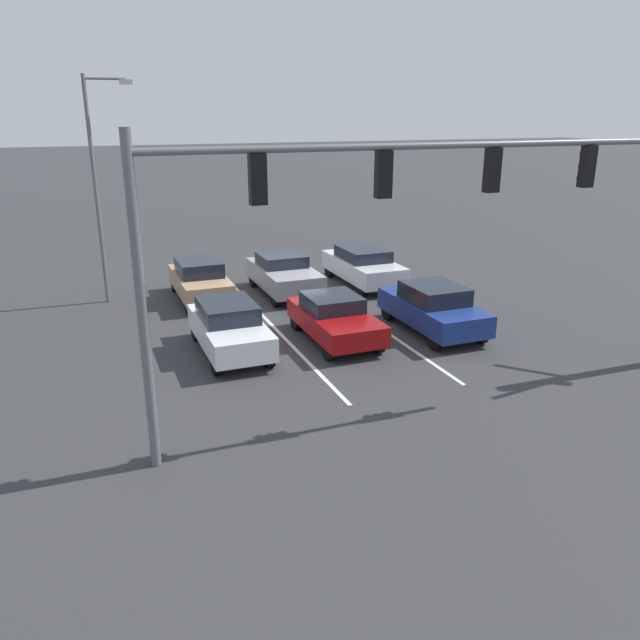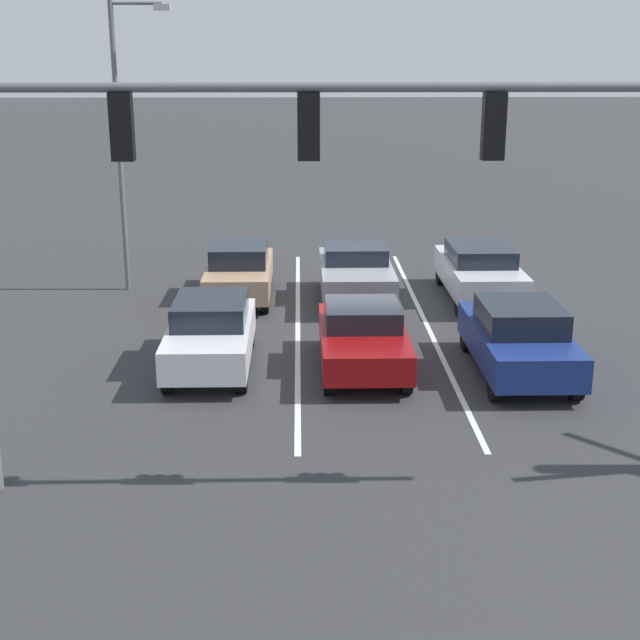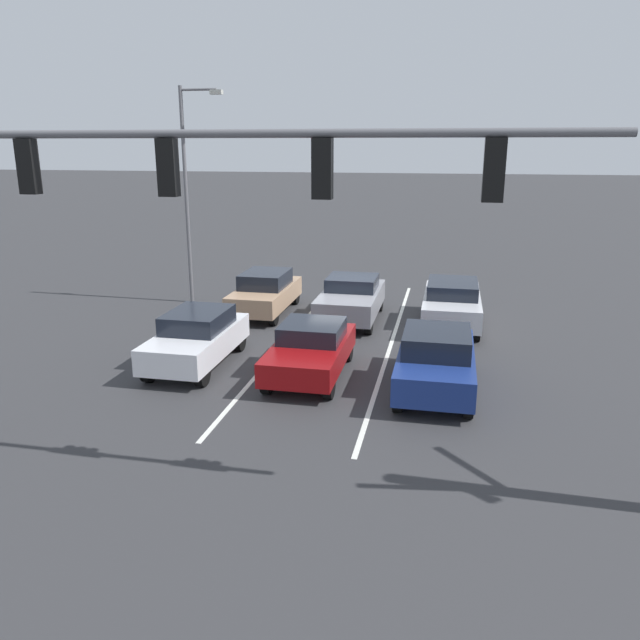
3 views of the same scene
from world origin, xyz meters
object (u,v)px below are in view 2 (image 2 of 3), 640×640
car_maroon_midlane_front (363,337)px  car_navy_leftlane_front (519,338)px  street_lamp_right_shoulder (124,129)px  car_silver_leftlane_second (480,271)px  car_gray_midlane_second (356,273)px  traffic_signal_gantry (264,166)px  car_white_rightlane_front (211,333)px  car_tan_rightlane_second (239,271)px

car_maroon_midlane_front → car_navy_leftlane_front: car_navy_leftlane_front is taller
car_maroon_midlane_front → street_lamp_right_shoulder: 10.10m
car_maroon_midlane_front → car_silver_leftlane_second: car_silver_leftlane_second is taller
car_gray_midlane_second → traffic_signal_gantry: size_ratio=0.34×
car_white_rightlane_front → traffic_signal_gantry: traffic_signal_gantry is taller
car_silver_leftlane_second → car_white_rightlane_front: bearing=38.6°
car_silver_leftlane_second → traffic_signal_gantry: 13.11m
car_white_rightlane_front → car_tan_rightlane_second: car_tan_rightlane_second is taller
car_silver_leftlane_second → car_tan_rightlane_second: size_ratio=1.08×
traffic_signal_gantry → car_white_rightlane_front: bearing=-75.5°
car_gray_midlane_second → street_lamp_right_shoulder: size_ratio=0.52×
car_navy_leftlane_front → street_lamp_right_shoulder: bearing=-37.7°
traffic_signal_gantry → car_maroon_midlane_front: bearing=-109.1°
car_tan_rightlane_second → car_gray_midlane_second: 3.25m
car_silver_leftlane_second → street_lamp_right_shoulder: bearing=-7.3°
car_navy_leftlane_front → car_silver_leftlane_second: car_navy_leftlane_front is taller
car_navy_leftlane_front → car_tan_rightlane_second: car_navy_leftlane_front is taller
car_silver_leftlane_second → traffic_signal_gantry: (5.52, 11.10, 4.25)m
car_maroon_midlane_front → car_gray_midlane_second: (-0.19, -5.62, 0.06)m
car_white_rightlane_front → street_lamp_right_shoulder: street_lamp_right_shoulder is taller
traffic_signal_gantry → street_lamp_right_shoulder: (4.34, -12.36, -0.46)m
car_maroon_midlane_front → car_silver_leftlane_second: bearing=-122.6°
car_silver_leftlane_second → car_tan_rightlane_second: (6.70, -0.25, -0.02)m
car_navy_leftlane_front → traffic_signal_gantry: (5.17, 5.02, 4.26)m
car_tan_rightlane_second → street_lamp_right_shoulder: street_lamp_right_shoulder is taller
car_white_rightlane_front → car_tan_rightlane_second: (-0.26, -5.79, -0.01)m
car_maroon_midlane_front → traffic_signal_gantry: traffic_signal_gantry is taller
car_maroon_midlane_front → street_lamp_right_shoulder: (6.21, -6.97, 3.87)m
car_silver_leftlane_second → car_maroon_midlane_front: bearing=57.4°
traffic_signal_gantry → car_tan_rightlane_second: bearing=-84.1°
street_lamp_right_shoulder → traffic_signal_gantry: bearing=109.3°
car_white_rightlane_front → car_silver_leftlane_second: 8.90m
car_maroon_midlane_front → car_navy_leftlane_front: bearing=173.5°
car_gray_midlane_second → traffic_signal_gantry: bearing=79.4°
car_navy_leftlane_front → car_tan_rightlane_second: (6.35, -6.33, -0.01)m
car_maroon_midlane_front → street_lamp_right_shoulder: size_ratio=0.50×
car_white_rightlane_front → car_navy_leftlane_front: 6.62m
car_white_rightlane_front → car_gray_midlane_second: (-3.49, -5.46, -0.00)m
car_white_rightlane_front → car_gray_midlane_second: size_ratio=0.97×
car_maroon_midlane_front → car_gray_midlane_second: size_ratio=0.95×
car_maroon_midlane_front → car_navy_leftlane_front: size_ratio=0.94×
car_tan_rightlane_second → car_gray_midlane_second: bearing=174.2°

